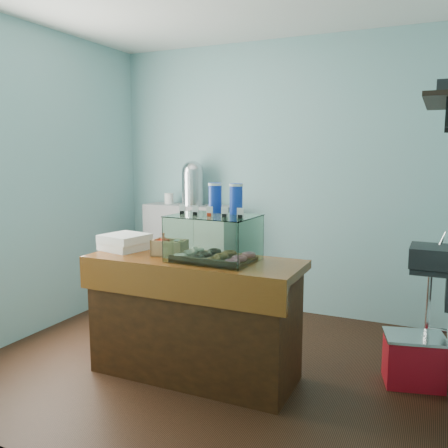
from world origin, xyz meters
The scene contains 9 objects.
ground centered at (0.00, 0.00, 0.00)m, with size 3.50×3.50×0.00m, color black.
room_shell centered at (0.03, 0.01, 1.71)m, with size 3.54×3.04×2.82m.
counter centered at (0.00, -0.25, 0.46)m, with size 1.60×0.60×0.90m.
back_shelf centered at (-0.90, 1.32, 0.55)m, with size 1.00×0.32×1.10m, color #949496.
display_case centered at (0.17, -0.22, 1.08)m, with size 0.62×0.46×0.55m.
condiment_crate centered at (-0.21, -0.24, 0.96)m, with size 0.26×0.17×0.17m.
pastry_boxes centered at (-0.64, -0.20, 0.96)m, with size 0.38×0.38×0.13m.
coffee_urn centered at (-0.84, 1.30, 1.35)m, with size 0.26×0.26×0.48m.
red_cooler centered at (1.51, 0.28, 0.18)m, with size 0.48×0.41×0.37m.
Camera 1 is at (1.61, -3.23, 1.65)m, focal length 38.00 mm.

